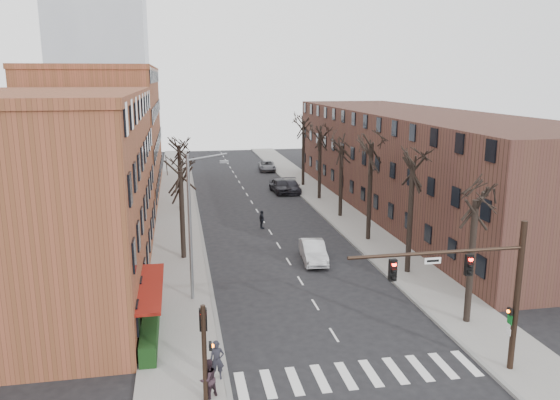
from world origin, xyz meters
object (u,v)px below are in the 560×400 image
pedestrian_a (217,360)px  parked_car_mid (291,186)px  silver_sedan (313,251)px  parked_car_near (281,186)px

pedestrian_a → parked_car_mid: bearing=75.1°
silver_sedan → parked_car_mid: bearing=87.2°
silver_sedan → pedestrian_a: (-8.20, -15.08, 0.28)m
parked_car_mid → silver_sedan: bearing=-93.1°
silver_sedan → parked_car_mid: size_ratio=0.94×
silver_sedan → pedestrian_a: pedestrian_a is taller
parked_car_near → parked_car_mid: size_ratio=0.99×
parked_car_near → pedestrian_a: 41.10m
silver_sedan → pedestrian_a: 17.17m
silver_sedan → parked_car_near: 24.77m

